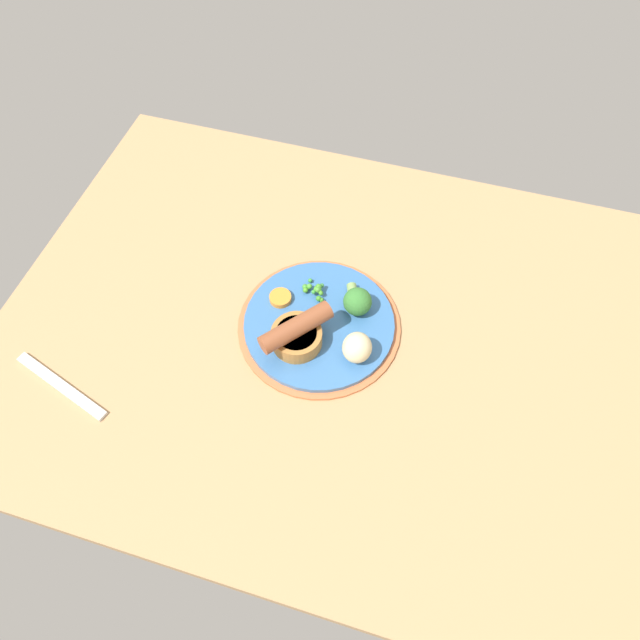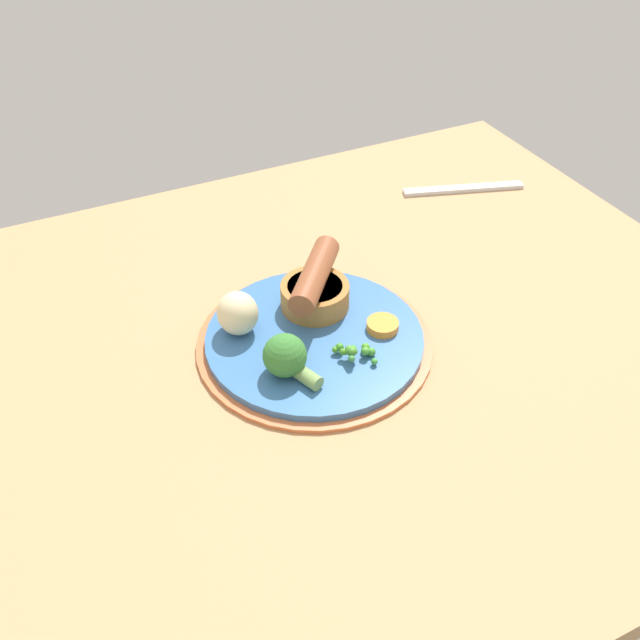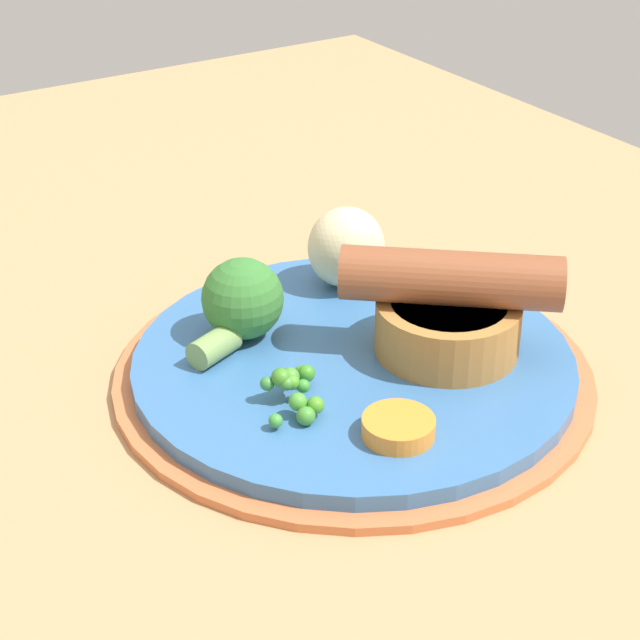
{
  "view_description": "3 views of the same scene",
  "coord_description": "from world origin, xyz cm",
  "px_view_note": "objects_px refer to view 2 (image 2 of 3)",
  "views": [
    {
      "loc": [
        -10.04,
        46.44,
        81.26
      ],
      "look_at": [
        3.42,
        0.61,
        5.97
      ],
      "focal_mm": 32.0,
      "sensor_mm": 36.0,
      "label": 1
    },
    {
      "loc": [
        -21.15,
        -53.48,
        56.14
      ],
      "look_at": [
        3.94,
        -1.03,
        7.26
      ],
      "focal_mm": 40.0,
      "sensor_mm": 36.0,
      "label": 2
    },
    {
      "loc": [
        44.44,
        -28.17,
        35.01
      ],
      "look_at": [
        2.43,
        -1.33,
        6.4
      ],
      "focal_mm": 60.0,
      "sensor_mm": 36.0,
      "label": 3
    }
  ],
  "objects_px": {
    "broccoli_floret_near": "(286,357)",
    "fork": "(463,189)",
    "potato_chunk_1": "(238,313)",
    "pea_pile": "(354,351)",
    "carrot_slice_2": "(383,325)",
    "sausage_pudding": "(315,288)",
    "dinner_plate": "(314,340)"
  },
  "relations": [
    {
      "from": "broccoli_floret_near",
      "to": "fork",
      "type": "bearing_deg",
      "value": -78.37
    },
    {
      "from": "potato_chunk_1",
      "to": "pea_pile",
      "type": "bearing_deg",
      "value": -45.35
    },
    {
      "from": "carrot_slice_2",
      "to": "pea_pile",
      "type": "bearing_deg",
      "value": -150.64
    },
    {
      "from": "pea_pile",
      "to": "potato_chunk_1",
      "type": "xyz_separation_m",
      "value": [
        -0.09,
        0.09,
        0.01
      ]
    },
    {
      "from": "potato_chunk_1",
      "to": "carrot_slice_2",
      "type": "bearing_deg",
      "value": -24.59
    },
    {
      "from": "potato_chunk_1",
      "to": "fork",
      "type": "bearing_deg",
      "value": 22.24
    },
    {
      "from": "pea_pile",
      "to": "potato_chunk_1",
      "type": "relative_size",
      "value": 0.85
    },
    {
      "from": "sausage_pudding",
      "to": "broccoli_floret_near",
      "type": "height_order",
      "value": "sausage_pudding"
    },
    {
      "from": "sausage_pudding",
      "to": "carrot_slice_2",
      "type": "relative_size",
      "value": 3.05
    },
    {
      "from": "dinner_plate",
      "to": "pea_pile",
      "type": "xyz_separation_m",
      "value": [
        0.02,
        -0.05,
        0.02
      ]
    },
    {
      "from": "pea_pile",
      "to": "carrot_slice_2",
      "type": "bearing_deg",
      "value": 29.36
    },
    {
      "from": "pea_pile",
      "to": "broccoli_floret_near",
      "type": "relative_size",
      "value": 0.65
    },
    {
      "from": "carrot_slice_2",
      "to": "fork",
      "type": "distance_m",
      "value": 0.36
    },
    {
      "from": "sausage_pudding",
      "to": "carrot_slice_2",
      "type": "xyz_separation_m",
      "value": [
        0.05,
        -0.07,
        -0.02
      ]
    },
    {
      "from": "dinner_plate",
      "to": "carrot_slice_2",
      "type": "relative_size",
      "value": 7.33
    },
    {
      "from": "sausage_pudding",
      "to": "fork",
      "type": "relative_size",
      "value": 0.61
    },
    {
      "from": "pea_pile",
      "to": "broccoli_floret_near",
      "type": "height_order",
      "value": "broccoli_floret_near"
    },
    {
      "from": "dinner_plate",
      "to": "sausage_pudding",
      "type": "distance_m",
      "value": 0.06
    },
    {
      "from": "potato_chunk_1",
      "to": "carrot_slice_2",
      "type": "height_order",
      "value": "potato_chunk_1"
    },
    {
      "from": "fork",
      "to": "dinner_plate",
      "type": "bearing_deg",
      "value": -130.66
    },
    {
      "from": "sausage_pudding",
      "to": "broccoli_floret_near",
      "type": "xyz_separation_m",
      "value": [
        -0.07,
        -0.09,
        -0.0
      ]
    },
    {
      "from": "dinner_plate",
      "to": "potato_chunk_1",
      "type": "height_order",
      "value": "potato_chunk_1"
    },
    {
      "from": "pea_pile",
      "to": "fork",
      "type": "xyz_separation_m",
      "value": [
        0.32,
        0.27,
        -0.02
      ]
    },
    {
      "from": "broccoli_floret_near",
      "to": "pea_pile",
      "type": "bearing_deg",
      "value": -119.54
    },
    {
      "from": "dinner_plate",
      "to": "carrot_slice_2",
      "type": "bearing_deg",
      "value": -18.64
    },
    {
      "from": "sausage_pudding",
      "to": "potato_chunk_1",
      "type": "height_order",
      "value": "sausage_pudding"
    },
    {
      "from": "sausage_pudding",
      "to": "fork",
      "type": "bearing_deg",
      "value": -22.8
    },
    {
      "from": "pea_pile",
      "to": "broccoli_floret_near",
      "type": "bearing_deg",
      "value": 171.59
    },
    {
      "from": "sausage_pudding",
      "to": "fork",
      "type": "xyz_separation_m",
      "value": [
        0.32,
        0.17,
        -0.04
      ]
    },
    {
      "from": "carrot_slice_2",
      "to": "fork",
      "type": "xyz_separation_m",
      "value": [
        0.27,
        0.24,
        -0.02
      ]
    },
    {
      "from": "broccoli_floret_near",
      "to": "carrot_slice_2",
      "type": "relative_size",
      "value": 1.82
    },
    {
      "from": "broccoli_floret_near",
      "to": "carrot_slice_2",
      "type": "bearing_deg",
      "value": -102.9
    }
  ]
}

